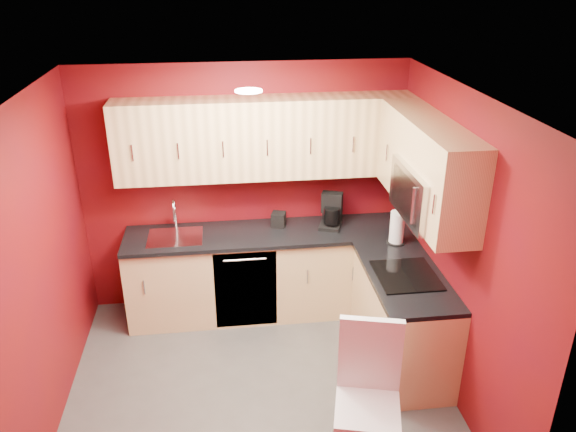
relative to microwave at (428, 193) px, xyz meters
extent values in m
plane|color=#4B4846|center=(-1.39, -0.20, -1.66)|extent=(3.20, 3.20, 0.00)
plane|color=white|center=(-1.39, -0.20, 0.84)|extent=(3.20, 3.20, 0.00)
plane|color=#670C09|center=(-1.39, 1.30, -0.41)|extent=(3.20, 0.00, 3.20)
plane|color=#670C09|center=(-1.39, -1.70, -0.41)|extent=(3.20, 0.00, 3.20)
plane|color=#670C09|center=(-2.99, -0.20, -0.41)|extent=(0.00, 3.00, 3.00)
plane|color=#670C09|center=(0.21, -0.20, -0.41)|extent=(0.00, 3.00, 3.00)
cube|color=#E1BB81|center=(-1.19, 1.00, -1.22)|extent=(2.80, 0.60, 0.87)
cube|color=#E1BB81|center=(-0.09, 0.05, -1.22)|extent=(0.60, 1.30, 0.87)
cube|color=black|center=(-1.19, 0.99, -0.77)|extent=(2.80, 0.63, 0.04)
cube|color=black|center=(-0.11, 0.04, -0.77)|extent=(0.63, 1.27, 0.04)
cube|color=#E3BF81|center=(-1.19, 1.13, 0.17)|extent=(2.80, 0.35, 0.75)
cube|color=#E3BF81|center=(0.03, 0.67, 0.17)|extent=(0.35, 0.57, 0.75)
cube|color=#E3BF81|center=(0.03, -0.49, 0.17)|extent=(0.35, 0.22, 0.75)
cube|color=#E3BF81|center=(0.03, 0.00, 0.38)|extent=(0.35, 0.76, 0.33)
cube|color=silver|center=(0.01, 0.00, 0.00)|extent=(0.40, 0.76, 0.42)
cube|color=black|center=(-0.18, 0.00, 0.00)|extent=(0.02, 0.62, 0.33)
cylinder|color=silver|center=(-0.20, -0.23, 0.00)|extent=(0.02, 0.02, 0.29)
cube|color=black|center=(-0.11, 0.00, -0.74)|extent=(0.50, 0.55, 0.01)
cube|color=silver|center=(-2.09, 0.98, -0.75)|extent=(0.52, 0.42, 0.02)
cylinder|color=silver|center=(-2.09, 1.18, -0.62)|extent=(0.02, 0.02, 0.26)
torus|color=silver|center=(-2.09, 1.11, -0.49)|extent=(0.02, 0.16, 0.16)
cylinder|color=silver|center=(-2.09, 1.04, -0.55)|extent=(0.02, 0.02, 0.12)
cube|color=black|center=(-1.44, 0.71, -1.22)|extent=(0.60, 0.02, 0.82)
cylinder|color=white|center=(-1.39, 0.10, 0.82)|extent=(0.20, 0.20, 0.01)
camera|label=1|loc=(-1.61, -3.94, 1.68)|focal=35.00mm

